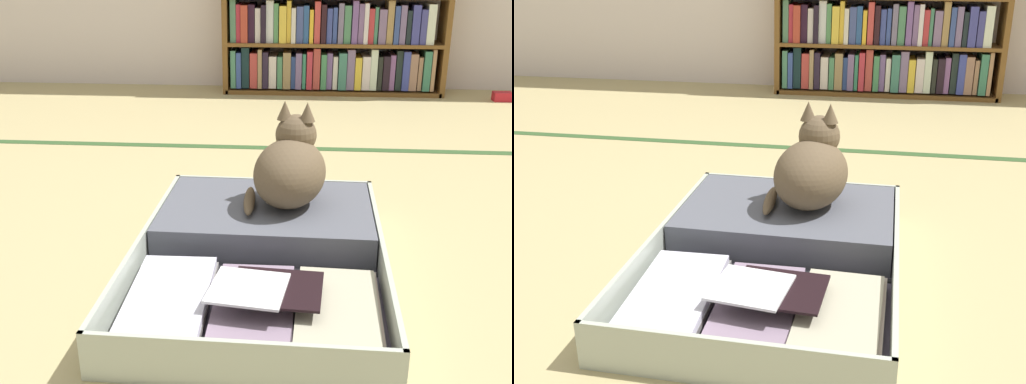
% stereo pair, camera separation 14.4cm
% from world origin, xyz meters
% --- Properties ---
extents(ground_plane, '(10.00, 10.00, 0.00)m').
position_xyz_m(ground_plane, '(0.00, 0.00, 0.00)').
color(ground_plane, tan).
extents(tatami_border, '(4.80, 0.05, 0.00)m').
position_xyz_m(tatami_border, '(0.00, 1.12, 0.00)').
color(tatami_border, '#325329').
rests_on(tatami_border, ground_plane).
extents(bookshelf, '(1.28, 0.23, 0.83)m').
position_xyz_m(bookshelf, '(0.31, 2.26, 0.40)').
color(bookshelf, brown).
rests_on(bookshelf, ground_plane).
extents(open_suitcase, '(0.64, 0.90, 0.11)m').
position_xyz_m(open_suitcase, '(0.06, 0.08, 0.05)').
color(open_suitcase, '#B1BAAA').
rests_on(open_suitcase, ground_plane).
extents(black_cat, '(0.26, 0.31, 0.29)m').
position_xyz_m(black_cat, '(0.12, 0.25, 0.21)').
color(black_cat, brown).
rests_on(black_cat, open_suitcase).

